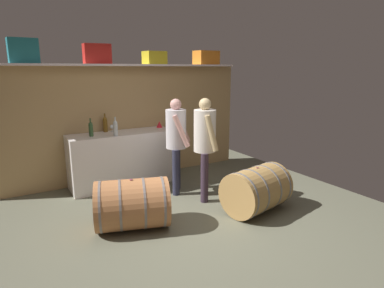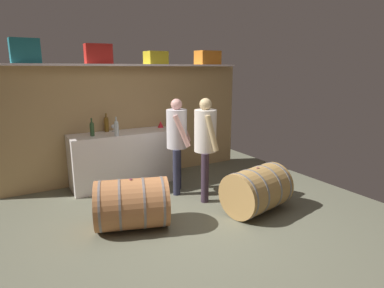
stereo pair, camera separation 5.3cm
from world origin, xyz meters
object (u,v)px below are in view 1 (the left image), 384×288
at_px(wine_barrel_far, 256,190).
at_px(visitor_tasting, 205,138).
at_px(toolcase_orange, 206,58).
at_px(wine_barrel_near, 132,204).
at_px(work_cabinet, 122,159).
at_px(wine_bottle_green, 91,129).
at_px(wine_bottle_clear, 115,128).
at_px(wine_glass, 112,127).
at_px(wine_bottle_amber, 105,124).
at_px(toolcase_teal, 23,51).
at_px(toolcase_yellow, 154,58).
at_px(winemaker_pouring, 176,136).
at_px(toolcase_red, 97,54).
at_px(red_funnel, 159,124).

relative_size(wine_barrel_far, visitor_tasting, 0.63).
relative_size(toolcase_orange, wine_barrel_near, 0.42).
relative_size(toolcase_orange, work_cabinet, 0.25).
bearing_deg(wine_barrel_near, wine_barrel_far, 4.44).
height_order(toolcase_orange, wine_barrel_far, toolcase_orange).
height_order(wine_bottle_green, visitor_tasting, visitor_tasting).
bearing_deg(toolcase_orange, wine_barrel_near, -144.13).
distance_m(toolcase_orange, visitor_tasting, 2.10).
distance_m(work_cabinet, wine_bottle_clear, 0.64).
bearing_deg(wine_barrel_far, wine_glass, 110.24).
distance_m(wine_bottle_clear, wine_glass, 0.39).
distance_m(wine_bottle_amber, wine_glass, 0.12).
distance_m(wine_glass, wine_barrel_far, 2.63).
height_order(toolcase_teal, wine_barrel_far, toolcase_teal).
height_order(toolcase_yellow, wine_bottle_green, toolcase_yellow).
bearing_deg(wine_barrel_near, winemaker_pouring, 55.73).
distance_m(toolcase_red, work_cabinet, 1.76).
bearing_deg(wine_bottle_green, wine_barrel_near, -87.03).
bearing_deg(wine_bottle_clear, toolcase_teal, 160.33).
relative_size(toolcase_teal, toolcase_orange, 0.90).
distance_m(work_cabinet, wine_barrel_far, 2.36).
bearing_deg(visitor_tasting, toolcase_yellow, -142.48).
bearing_deg(wine_bottle_green, toolcase_teal, 163.51).
xyz_separation_m(wine_bottle_green, wine_barrel_far, (1.74, -1.95, -0.71)).
xyz_separation_m(wine_bottle_amber, red_funnel, (0.96, -0.08, -0.08)).
bearing_deg(wine_glass, red_funnel, -2.39).
distance_m(wine_barrel_near, wine_barrel_far, 1.71).
distance_m(wine_bottle_amber, winemaker_pouring, 1.30).
bearing_deg(wine_bottle_green, toolcase_red, 45.71).
bearing_deg(red_funnel, wine_bottle_amber, 174.96).
relative_size(toolcase_red, wine_bottle_clear, 1.36).
xyz_separation_m(toolcase_red, wine_bottle_green, (-0.24, -0.24, -1.16)).
relative_size(red_funnel, wine_barrel_far, 0.12).
relative_size(wine_barrel_near, visitor_tasting, 0.67).
xyz_separation_m(work_cabinet, wine_barrel_far, (1.24, -2.00, -0.14)).
relative_size(wine_bottle_amber, wine_barrel_near, 0.30).
relative_size(wine_barrel_far, winemaker_pouring, 0.65).
xyz_separation_m(toolcase_teal, wine_bottle_amber, (1.12, 0.01, -1.16)).
bearing_deg(toolcase_teal, red_funnel, -4.91).
bearing_deg(wine_barrel_far, visitor_tasting, 104.33).
bearing_deg(wine_bottle_green, winemaker_pouring, -32.74).
height_order(toolcase_teal, wine_barrel_near, toolcase_teal).
height_order(wine_bottle_amber, wine_bottle_green, wine_bottle_amber).
relative_size(toolcase_teal, wine_bottle_clear, 1.30).
bearing_deg(wine_glass, toolcase_orange, 1.04).
bearing_deg(wine_bottle_clear, wine_bottle_green, 153.25).
xyz_separation_m(toolcase_orange, wine_barrel_far, (-0.57, -2.19, -1.84)).
distance_m(toolcase_red, wine_bottle_clear, 1.22).
bearing_deg(toolcase_red, visitor_tasting, -48.65).
height_order(toolcase_red, wine_barrel_far, toolcase_red).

